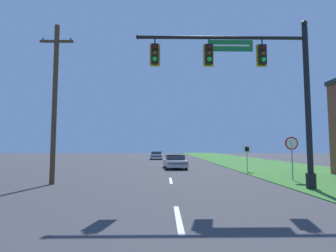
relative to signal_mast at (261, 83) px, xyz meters
name	(u,v)px	position (x,y,z in m)	size (l,w,h in m)	color
grass_verge_right	(255,163)	(6.28, 19.20, -4.97)	(10.00, 110.00, 0.04)	#38752D
road_center_line	(168,169)	(-4.22, 11.20, -4.98)	(0.16, 34.80, 0.01)	silver
signal_mast	(261,83)	(0.00, 0.00, 0.00)	(8.36, 0.47, 8.02)	black
car_ahead	(175,162)	(-3.61, 11.89, -4.39)	(2.13, 4.40, 1.19)	black
far_car	(157,155)	(-5.78, 29.71, -4.38)	(1.82, 4.33, 1.19)	black
stop_sign	(292,148)	(2.81, 3.02, -3.12)	(0.76, 0.07, 2.50)	gray
route_sign_post	(247,152)	(1.98, 8.61, -3.46)	(0.55, 0.06, 2.03)	gray
utility_pole_near	(55,100)	(-10.47, 1.81, -0.54)	(1.80, 0.26, 8.59)	#4C3823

